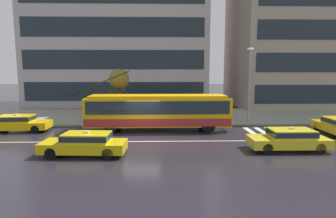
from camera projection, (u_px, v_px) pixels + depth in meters
ground_plane at (143, 137)px, 19.93m from camera, size 160.00×160.00×0.00m
sidewalk_slab at (148, 116)px, 28.85m from camera, size 80.00×10.00×0.14m
crosswalk_stripe_edge_near at (253, 133)px, 21.14m from camera, size 0.44×4.40×0.01m
crosswalk_stripe_inner_a at (265, 133)px, 21.16m from camera, size 0.44×4.40×0.01m
crosswalk_stripe_center at (277, 133)px, 21.19m from camera, size 0.44×4.40×0.01m
crosswalk_stripe_inner_b at (289, 133)px, 21.21m from camera, size 0.44×4.40×0.01m
crosswalk_stripe_edge_far at (301, 133)px, 21.23m from camera, size 0.44×4.40×0.01m
lane_centre_line at (142, 141)px, 18.74m from camera, size 72.00×0.14×0.01m
trolleybus at (158, 111)px, 22.15m from camera, size 12.43×2.56×4.67m
taxi_queued_behind_bus at (18, 123)px, 21.73m from camera, size 4.70×1.99×1.39m
taxi_oncoming_far at (289, 139)px, 16.63m from camera, size 4.57×1.85×1.39m
taxi_oncoming_near at (85, 143)px, 15.64m from camera, size 4.76×1.98×1.39m
bus_shelter at (149, 101)px, 25.20m from camera, size 3.99×1.81×2.40m
pedestrian_at_shelter at (159, 105)px, 24.75m from camera, size 1.25×1.25×1.91m
pedestrian_approaching_curb at (145, 104)px, 25.99m from camera, size 1.04×1.04×1.92m
street_lamp at (249, 79)px, 24.48m from camera, size 0.60×0.32×6.51m
street_tree_bare at (119, 81)px, 24.84m from camera, size 1.98×1.79×4.72m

